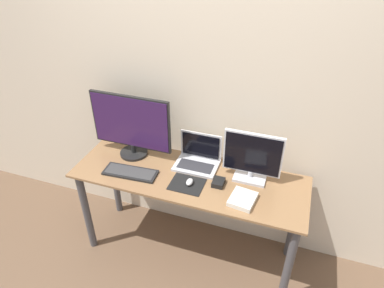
{
  "coord_description": "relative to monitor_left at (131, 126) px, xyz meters",
  "views": [
    {
      "loc": [
        0.64,
        -1.5,
        2.3
      ],
      "look_at": [
        0.0,
        0.34,
        1.01
      ],
      "focal_mm": 32.0,
      "sensor_mm": 36.0,
      "label": 1
    }
  ],
  "objects": [
    {
      "name": "ground_plane",
      "position": [
        0.49,
        -0.4,
        -1.03
      ],
      "size": [
        12.0,
        12.0,
        0.0
      ],
      "primitive_type": "plane",
      "color": "brown"
    },
    {
      "name": "wall_back",
      "position": [
        0.49,
        0.22,
        0.22
      ],
      "size": [
        7.0,
        0.05,
        2.5
      ],
      "color": "beige",
      "rests_on": "ground_plane"
    },
    {
      "name": "desk",
      "position": [
        0.49,
        -0.12,
        -0.41
      ],
      "size": [
        1.67,
        0.56,
        0.77
      ],
      "color": "olive",
      "rests_on": "ground_plane"
    },
    {
      "name": "monitor_left",
      "position": [
        0.0,
        0.0,
        0.0
      ],
      "size": [
        0.62,
        0.21,
        0.49
      ],
      "color": "black",
      "rests_on": "desk"
    },
    {
      "name": "monitor_right",
      "position": [
        0.91,
        -0.0,
        -0.08
      ],
      "size": [
        0.4,
        0.16,
        0.37
      ],
      "color": "silver",
      "rests_on": "desk"
    },
    {
      "name": "laptop",
      "position": [
        0.51,
        0.04,
        -0.2
      ],
      "size": [
        0.31,
        0.22,
        0.23
      ],
      "color": "silver",
      "rests_on": "desk"
    },
    {
      "name": "keyboard",
      "position": [
        0.09,
        -0.23,
        -0.24
      ],
      "size": [
        0.4,
        0.17,
        0.02
      ],
      "color": "black",
      "rests_on": "desk"
    },
    {
      "name": "mousepad",
      "position": [
        0.51,
        -0.21,
        -0.25
      ],
      "size": [
        0.23,
        0.19,
        0.0
      ],
      "color": "black",
      "rests_on": "desk"
    },
    {
      "name": "mouse",
      "position": [
        0.53,
        -0.21,
        -0.23
      ],
      "size": [
        0.04,
        0.07,
        0.04
      ],
      "color": "silver",
      "rests_on": "mousepad"
    },
    {
      "name": "book",
      "position": [
        0.91,
        -0.25,
        -0.24
      ],
      "size": [
        0.18,
        0.2,
        0.03
      ],
      "color": "silver",
      "rests_on": "desk"
    },
    {
      "name": "power_brick",
      "position": [
        0.72,
        -0.14,
        -0.24
      ],
      "size": [
        0.08,
        0.1,
        0.04
      ],
      "color": "black",
      "rests_on": "desk"
    }
  ]
}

